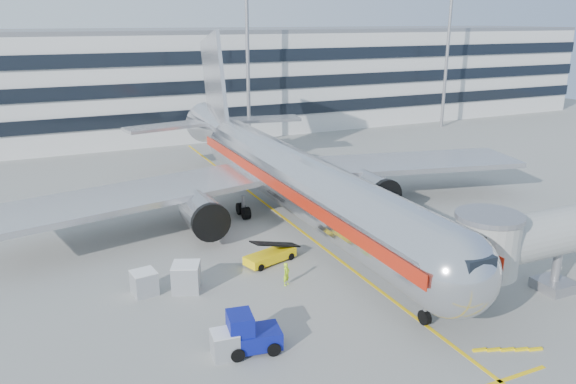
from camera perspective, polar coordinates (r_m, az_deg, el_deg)
name	(u,v)px	position (r m, az deg, el deg)	size (l,w,h in m)	color
ground	(354,271)	(40.57, 6.70, -7.96)	(180.00, 180.00, 0.00)	gray
lead_in_line	(294,226)	(48.68, 0.63, -3.43)	(0.25, 70.00, 0.01)	yellow
stop_bar	(500,382)	(31.11, 20.73, -17.56)	(6.00, 0.25, 0.01)	yellow
main_jet	(286,174)	(48.86, -0.21, 1.87)	(50.95, 48.70, 16.06)	silver
terminal	(165,81)	(91.73, -12.42, 10.98)	(150.00, 24.25, 15.60)	silver
light_mast_centre	(247,36)	(78.20, -4.16, 15.51)	(2.40, 1.20, 25.45)	gray
light_mast_east	(449,33)	(95.57, 16.03, 15.22)	(2.40, 1.20, 25.45)	gray
belt_loader	(270,255)	(41.38, -1.84, -6.45)	(4.29, 2.58, 2.00)	yellow
baggage_tug	(249,334)	(31.09, -4.03, -14.21)	(3.26, 2.34, 2.27)	navy
cargo_container_left	(186,277)	(37.83, -10.29, -8.50)	(2.29, 2.29, 1.87)	#B3B6BB
cargo_container_right	(144,283)	(37.98, -14.40, -8.92)	(1.68, 1.68, 1.58)	#B3B6BB
cargo_container_front	(225,344)	(30.84, -6.43, -15.13)	(1.50, 1.50, 1.46)	#B3B6BB
ramp_worker	(286,274)	(37.98, -0.16, -8.33)	(0.58, 0.38, 1.60)	#C3FF1A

